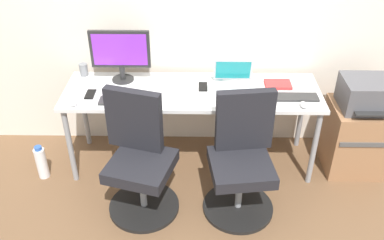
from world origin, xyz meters
The scene contains 19 objects.
ground_plane centered at (0.00, 0.00, 0.00)m, with size 5.28×5.28×0.00m, color brown.
back_wall centered at (0.00, 0.39, 1.30)m, with size 4.40×0.04×2.60m, color silver.
desk centered at (0.00, 0.00, 0.66)m, with size 2.04×0.61×0.72m.
office_chair_left centered at (-0.38, -0.52, 0.42)m, with size 0.55×0.55×0.94m.
office_chair_right centered at (0.37, -0.52, 0.42)m, with size 0.54×0.54×0.94m.
side_cabinet centered at (1.37, -0.03, 0.30)m, with size 0.46×0.46×0.60m.
printer centered at (1.37, -0.03, 0.72)m, with size 0.38×0.40×0.24m.
water_bottle_on_floor centered at (-1.25, -0.22, 0.15)m, with size 0.09×0.09×0.31m.
desktop_monitor centered at (-0.58, 0.16, 0.97)m, with size 0.48×0.18×0.43m.
open_laptop centered at (0.33, 0.04, 0.77)m, with size 0.31×0.29×0.22m.
keyboard_by_monitor centered at (-0.53, -0.19, 0.73)m, with size 0.34×0.12×0.02m, color #2D2D2D.
keyboard_by_laptop centered at (0.80, -0.11, 0.73)m, with size 0.34×0.12×0.02m, color #2D2D2D.
mouse_by_monitor centered at (-0.89, -0.24, 0.73)m, with size 0.06×0.10×0.03m, color silver.
mouse_by_laptop centered at (0.84, -0.24, 0.73)m, with size 0.06×0.10×0.03m, color #B7B7B7.
coffee_mug centered at (0.23, 0.21, 0.76)m, with size 0.08×0.08×0.09m, color teal.
pen_cup centered at (-0.92, 0.25, 0.77)m, with size 0.07×0.07×0.10m, color slate.
phone_near_monitor centered at (-0.80, -0.08, 0.72)m, with size 0.07×0.14×0.01m, color black.
phone_near_laptop centered at (0.09, 0.05, 0.72)m, with size 0.07×0.14×0.01m, color black.
notebook centered at (0.69, 0.08, 0.73)m, with size 0.21×0.15×0.03m, color red.
Camera 1 is at (0.04, -2.97, 2.39)m, focal length 39.92 mm.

